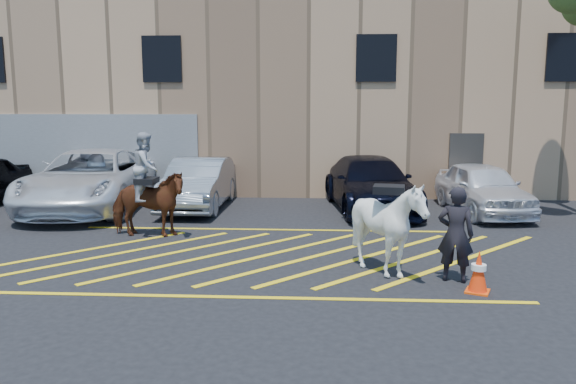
# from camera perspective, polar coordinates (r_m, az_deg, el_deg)

# --- Properties ---
(ground) EXTENTS (90.00, 90.00, 0.00)m
(ground) POSITION_cam_1_polar(r_m,az_deg,el_deg) (12.16, -2.55, -6.19)
(ground) COLOR black
(ground) RESTS_ON ground
(car_white_pickup) EXTENTS (3.41, 6.64, 1.79)m
(car_white_pickup) POSITION_cam_1_polar(r_m,az_deg,el_deg) (17.89, -19.37, 1.19)
(car_white_pickup) COLOR silver
(car_white_pickup) RESTS_ON ground
(car_silver_sedan) EXTENTS (1.66, 4.62, 1.52)m
(car_silver_sedan) POSITION_cam_1_polar(r_m,az_deg,el_deg) (17.28, -9.05, 0.87)
(car_silver_sedan) COLOR gray
(car_silver_sedan) RESTS_ON ground
(car_blue_suv) EXTENTS (2.89, 5.64, 1.57)m
(car_blue_suv) POSITION_cam_1_polar(r_m,az_deg,el_deg) (16.96, 8.35, 0.82)
(car_blue_suv) COLOR black
(car_blue_suv) RESTS_ON ground
(car_white_suv) EXTENTS (2.21, 4.51, 1.48)m
(car_white_suv) POSITION_cam_1_polar(r_m,az_deg,el_deg) (17.23, 19.15, 0.39)
(car_white_suv) COLOR white
(car_white_suv) RESTS_ON ground
(handler) EXTENTS (0.73, 0.58, 1.74)m
(handler) POSITION_cam_1_polar(r_m,az_deg,el_deg) (10.51, 16.66, -4.13)
(handler) COLOR black
(handler) RESTS_ON ground
(warehouse) EXTENTS (32.42, 10.20, 7.30)m
(warehouse) POSITION_cam_1_polar(r_m,az_deg,el_deg) (23.69, 0.27, 10.22)
(warehouse) COLOR tan
(warehouse) RESTS_ON ground
(hatching_zone) EXTENTS (12.60, 5.12, 0.01)m
(hatching_zone) POSITION_cam_1_polar(r_m,az_deg,el_deg) (11.87, -2.70, -6.54)
(hatching_zone) COLOR yellow
(hatching_zone) RESTS_ON ground
(mounted_bay) EXTENTS (1.93, 0.93, 2.51)m
(mounted_bay) POSITION_cam_1_polar(r_m,az_deg,el_deg) (13.78, -14.11, -0.31)
(mounted_bay) COLOR #572F14
(mounted_bay) RESTS_ON ground
(saddled_white) EXTENTS (1.74, 1.89, 1.83)m
(saddled_white) POSITION_cam_1_polar(r_m,az_deg,el_deg) (10.58, 10.10, -3.53)
(saddled_white) COLOR white
(saddled_white) RESTS_ON ground
(traffic_cone) EXTENTS (0.50, 0.50, 0.73)m
(traffic_cone) POSITION_cam_1_polar(r_m,az_deg,el_deg) (10.15, 18.79, -7.65)
(traffic_cone) COLOR #FF490A
(traffic_cone) RESTS_ON ground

